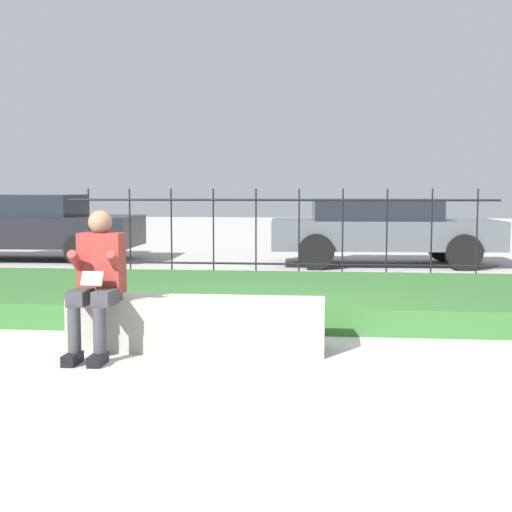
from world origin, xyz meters
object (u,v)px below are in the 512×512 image
at_px(stone_bench, 198,327).
at_px(car_parked_left, 25,225).
at_px(car_parked_center, 381,229).
at_px(person_seated_reader, 98,276).

relative_size(stone_bench, car_parked_left, 0.50).
bearing_deg(car_parked_center, person_seated_reader, -114.72).
height_order(person_seated_reader, car_parked_left, car_parked_left).
xyz_separation_m(stone_bench, car_parked_left, (-5.05, 7.69, 0.51)).
distance_m(stone_bench, car_parked_left, 9.22).
distance_m(stone_bench, car_parked_center, 7.77).
bearing_deg(car_parked_left, stone_bench, -57.93).
xyz_separation_m(stone_bench, person_seated_reader, (-0.83, -0.29, 0.49)).
relative_size(stone_bench, car_parked_center, 0.53).
distance_m(person_seated_reader, car_parked_left, 9.03).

